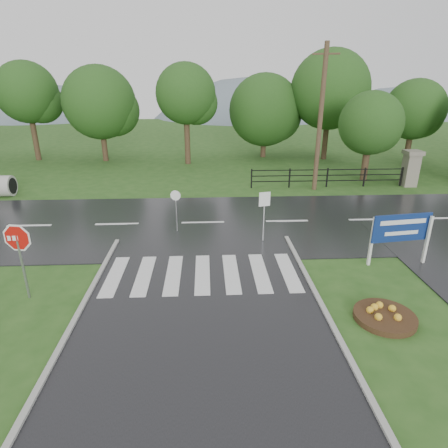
{
  "coord_description": "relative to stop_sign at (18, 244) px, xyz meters",
  "views": [
    {
      "loc": [
        0.17,
        -6.46,
        6.34
      ],
      "look_at": [
        0.8,
        6.0,
        1.5
      ],
      "focal_mm": 30.0,
      "sensor_mm": 36.0,
      "label": 1
    }
  ],
  "objects": [
    {
      "name": "ground",
      "position": [
        5.36,
        -3.84,
        -1.82
      ],
      "size": [
        120.0,
        120.0,
        0.0
      ],
      "primitive_type": "plane",
      "color": "#29511B",
      "rests_on": "ground"
    },
    {
      "name": "main_road",
      "position": [
        5.36,
        6.16,
        -1.82
      ],
      "size": [
        90.0,
        8.0,
        0.04
      ],
      "primitive_type": "cube",
      "color": "black",
      "rests_on": "ground"
    },
    {
      "name": "crosswalk",
      "position": [
        5.36,
        1.16,
        -1.76
      ],
      "size": [
        6.5,
        2.8,
        0.02
      ],
      "color": "silver",
      "rests_on": "ground"
    },
    {
      "name": "pillar_west",
      "position": [
        18.36,
        12.16,
        -0.64
      ],
      "size": [
        1.0,
        1.0,
        2.24
      ],
      "color": "gray",
      "rests_on": "ground"
    },
    {
      "name": "fence_west",
      "position": [
        13.11,
        12.16,
        -1.09
      ],
      "size": [
        9.58,
        0.08,
        1.2
      ],
      "color": "black",
      "rests_on": "ground"
    },
    {
      "name": "hills",
      "position": [
        8.85,
        61.16,
        -17.35
      ],
      "size": [
        102.0,
        48.0,
        48.0
      ],
      "color": "slate",
      "rests_on": "ground"
    },
    {
      "name": "treeline",
      "position": [
        6.36,
        20.16,
        -1.82
      ],
      "size": [
        83.2,
        5.2,
        10.0
      ],
      "color": "#1C4515",
      "rests_on": "ground"
    },
    {
      "name": "stop_sign",
      "position": [
        0.0,
        0.0,
        0.0
      ],
      "size": [
        1.14,
        0.22,
        2.6
      ],
      "color": "#939399",
      "rests_on": "ground"
    },
    {
      "name": "estate_billboard",
      "position": [
        12.43,
        1.64,
        -0.48
      ],
      "size": [
        2.22,
        0.34,
        1.95
      ],
      "color": "silver",
      "rests_on": "ground"
    },
    {
      "name": "flower_bed",
      "position": [
        10.51,
        -1.66,
        -1.69
      ],
      "size": [
        1.71,
        1.71,
        0.34
      ],
      "color": "#332111",
      "rests_on": "ground"
    },
    {
      "name": "reg_sign_small",
      "position": [
        7.87,
        3.9,
        -0.29
      ],
      "size": [
        0.47,
        0.13,
        2.16
      ],
      "color": "#939399",
      "rests_on": "ground"
    },
    {
      "name": "reg_sign_round",
      "position": [
        4.23,
        5.15,
        -0.57
      ],
      "size": [
        0.44,
        0.12,
        1.92
      ],
      "color": "#939399",
      "rests_on": "ground"
    },
    {
      "name": "utility_pole_east",
      "position": [
        12.2,
        11.66,
        2.39
      ],
      "size": [
        1.45,
        0.42,
        8.27
      ],
      "color": "#473523",
      "rests_on": "ground"
    },
    {
      "name": "entrance_tree_left",
      "position": [
        16.08,
        13.66,
        1.89
      ],
      "size": [
        3.99,
        3.99,
        5.73
      ],
      "color": "#3D2B1C",
      "rests_on": "ground"
    }
  ]
}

